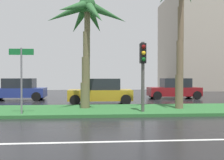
# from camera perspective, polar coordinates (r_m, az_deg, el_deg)

# --- Properties ---
(ground_plane) EXTENTS (90.00, 42.00, 0.10)m
(ground_plane) POSITION_cam_1_polar(r_m,az_deg,el_deg) (14.32, -18.19, -6.86)
(ground_plane) COLOR black
(median_strip) EXTENTS (85.50, 4.00, 0.15)m
(median_strip) POSITION_cam_1_polar(r_m,az_deg,el_deg) (13.34, -19.23, -6.88)
(median_strip) COLOR #2D6B33
(median_strip) RESTS_ON ground_plane
(palm_tree_centre) EXTENTS (4.54, 4.17, 6.07)m
(palm_tree_centre) POSITION_cam_1_polar(r_m,az_deg,el_deg) (13.64, -6.07, 13.62)
(palm_tree_centre) COLOR brown
(palm_tree_centre) RESTS_ON median_strip
(traffic_signal_median_right) EXTENTS (0.28, 0.43, 3.37)m
(traffic_signal_median_right) POSITION_cam_1_polar(r_m,az_deg,el_deg) (11.83, 7.29, 3.83)
(traffic_signal_median_right) COLOR #4C4C47
(traffic_signal_median_right) RESTS_ON median_strip
(street_name_sign) EXTENTS (1.10, 0.08, 3.00)m
(street_name_sign) POSITION_cam_1_polar(r_m,az_deg,el_deg) (11.73, -20.53, 1.89)
(street_name_sign) COLOR slate
(street_name_sign) RESTS_ON median_strip
(car_in_traffic_second) EXTENTS (4.30, 2.02, 1.72)m
(car_in_traffic_second) POSITION_cam_1_polar(r_m,az_deg,el_deg) (20.60, -21.19, -2.13)
(car_in_traffic_second) COLOR navy
(car_in_traffic_second) RESTS_ON ground_plane
(car_in_traffic_third) EXTENTS (4.30, 2.02, 1.72)m
(car_in_traffic_third) POSITION_cam_1_polar(r_m,az_deg,el_deg) (16.63, -2.62, -2.75)
(car_in_traffic_third) COLOR #B28C1E
(car_in_traffic_third) RESTS_ON ground_plane
(car_in_traffic_fourth) EXTENTS (4.30, 2.02, 1.72)m
(car_in_traffic_fourth) POSITION_cam_1_polar(r_m,az_deg,el_deg) (21.19, 14.44, -2.03)
(car_in_traffic_fourth) COLOR maroon
(car_in_traffic_fourth) RESTS_ON ground_plane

